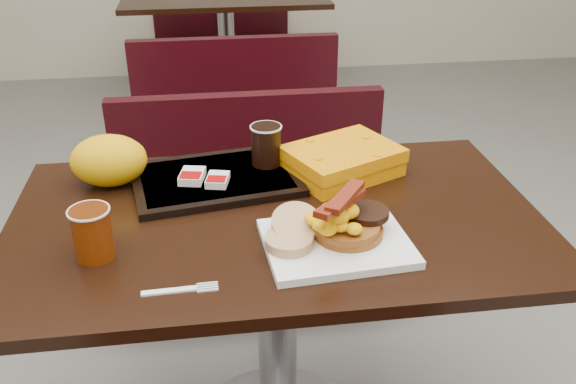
{
  "coord_description": "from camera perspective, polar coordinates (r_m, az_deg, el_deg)",
  "views": [
    {
      "loc": [
        -0.14,
        -1.19,
        1.46
      ],
      "look_at": [
        0.03,
        0.02,
        0.8
      ],
      "focal_mm": 38.22,
      "sensor_mm": 36.0,
      "label": 1
    }
  ],
  "objects": [
    {
      "name": "table_near",
      "position": [
        1.61,
        -0.99,
        -13.71
      ],
      "size": [
        1.2,
        0.7,
        0.75
      ],
      "primitive_type": null,
      "color": "black",
      "rests_on": "floor"
    },
    {
      "name": "bench_near_n",
      "position": [
        2.19,
        -3.2,
        -1.69
      ],
      "size": [
        1.0,
        0.46,
        0.72
      ],
      "primitive_type": null,
      "color": "black",
      "rests_on": "floor"
    },
    {
      "name": "table_far",
      "position": [
        3.94,
        -5.66,
        12.41
      ],
      "size": [
        1.2,
        0.7,
        0.75
      ],
      "primitive_type": null,
      "color": "black",
      "rests_on": "floor"
    },
    {
      "name": "bench_far_s",
      "position": [
        3.28,
        -5.04,
        8.82
      ],
      "size": [
        1.0,
        0.46,
        0.72
      ],
      "primitive_type": null,
      "color": "black",
      "rests_on": "floor"
    },
    {
      "name": "bench_far_n",
      "position": [
        4.62,
        -6.09,
        14.6
      ],
      "size": [
        1.0,
        0.46,
        0.72
      ],
      "primitive_type": null,
      "color": "black",
      "rests_on": "floor"
    },
    {
      "name": "platter",
      "position": [
        1.28,
        4.53,
        -4.77
      ],
      "size": [
        0.31,
        0.25,
        0.02
      ],
      "primitive_type": "cube",
      "rotation": [
        0.0,
        0.0,
        0.08
      ],
      "color": "white",
      "rests_on": "table_near"
    },
    {
      "name": "pancake_stack",
      "position": [
        1.29,
        5.61,
        -3.33
      ],
      "size": [
        0.18,
        0.18,
        0.03
      ],
      "primitive_type": "cylinder",
      "rotation": [
        0.0,
        0.0,
        0.24
      ],
      "color": "brown",
      "rests_on": "platter"
    },
    {
      "name": "sausage_patty",
      "position": [
        1.3,
        7.38,
        -1.94
      ],
      "size": [
        0.11,
        0.11,
        0.01
      ],
      "primitive_type": "cylinder",
      "rotation": [
        0.0,
        0.0,
        0.26
      ],
      "color": "black",
      "rests_on": "pancake_stack"
    },
    {
      "name": "scrambled_eggs",
      "position": [
        1.24,
        4.11,
        -2.31
      ],
      "size": [
        0.12,
        0.11,
        0.05
      ],
      "primitive_type": "ellipsoid",
      "rotation": [
        0.0,
        0.0,
        0.25
      ],
      "color": "#E6BF04",
      "rests_on": "pancake_stack"
    },
    {
      "name": "bacon_strips",
      "position": [
        1.23,
        4.92,
        -0.87
      ],
      "size": [
        0.17,
        0.18,
        0.01
      ],
      "primitive_type": null,
      "rotation": [
        0.0,
        0.0,
        0.89
      ],
      "color": "#461105",
      "rests_on": "scrambled_eggs"
    },
    {
      "name": "muffin_bottom",
      "position": [
        1.25,
        0.08,
        -4.6
      ],
      "size": [
        0.11,
        0.11,
        0.02
      ],
      "primitive_type": "cylinder",
      "rotation": [
        0.0,
        0.0,
        -0.11
      ],
      "color": "tan",
      "rests_on": "platter"
    },
    {
      "name": "muffin_top",
      "position": [
        1.28,
        0.73,
        -2.97
      ],
      "size": [
        0.11,
        0.11,
        0.06
      ],
      "primitive_type": "cylinder",
      "rotation": [
        0.38,
        0.0,
        -0.05
      ],
      "color": "tan",
      "rests_on": "platter"
    },
    {
      "name": "coffee_cup_near",
      "position": [
        1.28,
        -17.74,
        -3.69
      ],
      "size": [
        0.1,
        0.1,
        0.11
      ],
      "primitive_type": "cylinder",
      "rotation": [
        0.0,
        0.0,
        0.33
      ],
      "color": "#8F2E05",
      "rests_on": "table_near"
    },
    {
      "name": "fork",
      "position": [
        1.18,
        -11.01,
        -9.04
      ],
      "size": [
        0.14,
        0.03,
        0.0
      ],
      "primitive_type": null,
      "rotation": [
        0.0,
        0.0,
        0.04
      ],
      "color": "white",
      "rests_on": "table_near"
    },
    {
      "name": "knife",
      "position": [
        1.36,
        8.29,
        -3.1
      ],
      "size": [
        0.02,
        0.17,
        0.0
      ],
      "primitive_type": "cube",
      "rotation": [
        0.0,
        0.0,
        -1.51
      ],
      "color": "white",
      "rests_on": "table_near"
    },
    {
      "name": "condiment_syrup",
      "position": [
        1.47,
        -8.37,
        -0.38
      ],
      "size": [
        0.04,
        0.03,
        0.01
      ],
      "primitive_type": "cube",
      "rotation": [
        0.0,
        0.0,
        0.2
      ],
      "color": "#BF3008",
      "rests_on": "table_near"
    },
    {
      "name": "condiment_ketchup",
      "position": [
        1.49,
        -7.64,
        -0.06
      ],
      "size": [
        0.05,
        0.04,
        0.01
      ],
      "primitive_type": "cube",
      "rotation": [
        0.0,
        0.0,
        -0.25
      ],
      "color": "#8C0504",
      "rests_on": "table_near"
    },
    {
      "name": "tray",
      "position": [
        1.54,
        -6.78,
        1.22
      ],
      "size": [
        0.44,
        0.35,
        0.02
      ],
      "primitive_type": "cube",
      "rotation": [
        0.0,
        0.0,
        0.16
      ],
      "color": "black",
      "rests_on": "table_near"
    },
    {
      "name": "hashbrown_sleeve_left",
      "position": [
        1.52,
        -8.91,
        1.47
      ],
      "size": [
        0.07,
        0.09,
        0.02
      ],
      "primitive_type": "cube",
      "rotation": [
        0.0,
        0.0,
        -0.2
      ],
      "color": "silver",
      "rests_on": "tray"
    },
    {
      "name": "hashbrown_sleeve_right",
      "position": [
        1.49,
        -6.57,
        1.13
      ],
      "size": [
        0.06,
        0.08,
        0.02
      ],
      "primitive_type": "cube",
      "rotation": [
        0.0,
        0.0,
        -0.21
      ],
      "color": "silver",
      "rests_on": "tray"
    },
    {
      "name": "coffee_cup_far",
      "position": [
        1.56,
        -2.04,
        4.38
      ],
      "size": [
        0.09,
        0.09,
        0.1
      ],
      "primitive_type": "cylinder",
      "rotation": [
        0.0,
        0.0,
        0.3
      ],
      "color": "black",
      "rests_on": "tray"
    },
    {
      "name": "clamshell",
      "position": [
        1.57,
        5.08,
        2.92
      ],
      "size": [
        0.33,
        0.29,
        0.07
      ],
      "primitive_type": "cube",
      "rotation": [
        0.0,
        0.0,
        0.43
      ],
      "color": "orange",
      "rests_on": "table_near"
    },
    {
      "name": "paper_bag",
      "position": [
        1.56,
        -16.32,
        2.84
      ],
      "size": [
        0.2,
        0.16,
        0.13
      ],
      "primitive_type": "ellipsoid",
      "rotation": [
        0.0,
        0.0,
        0.15
      ],
      "color": "#EDAC07",
      "rests_on": "table_near"
    }
  ]
}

